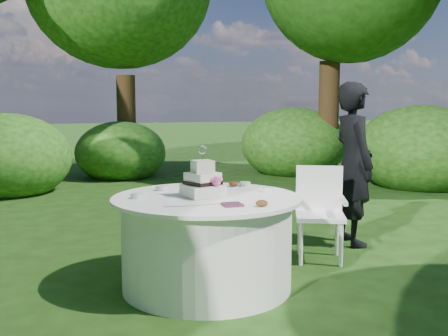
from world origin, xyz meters
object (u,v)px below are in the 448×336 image
Objects in this scene: table at (207,242)px; chair at (320,206)px; napkins at (232,205)px; guest at (353,164)px; cake at (203,183)px.

chair reaches higher than table.
napkins is 2.24m from guest.
chair is (1.29, 0.48, 0.13)m from table.
table is at bearing 118.64° from guest.
guest is 4.20× the size of cake.
table is at bearing 99.25° from napkins.
chair is at bearing 20.26° from table.
cake is at bearing 118.18° from guest.
napkins is 0.08× the size of guest.
guest reaches higher than chair.
cake is at bearing -160.37° from chair.
chair is at bearing 19.63° from cake.
cake reaches higher than chair.
napkins is 0.15× the size of chair.
napkins is 0.33× the size of cake.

